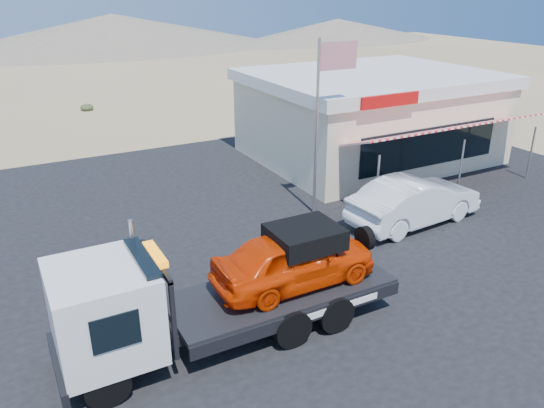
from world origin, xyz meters
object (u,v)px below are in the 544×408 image
object	(u,v)px
tow_truck	(225,285)
jerky_store	(369,115)
flagpole	(323,108)
white_sedan	(415,201)

from	to	relation	value
tow_truck	jerky_store	xyz separation A→B (m)	(11.45, 9.60, 0.59)
jerky_store	flagpole	size ratio (longest dim) A/B	1.73
jerky_store	flagpole	distance (m)	7.36
white_sedan	jerky_store	bearing A→B (deg)	-30.31
jerky_store	flagpole	bearing A→B (deg)	-141.21
white_sedan	tow_truck	bearing A→B (deg)	104.36
flagpole	white_sedan	bearing A→B (deg)	-45.69
jerky_store	white_sedan	bearing A→B (deg)	-115.78
tow_truck	flagpole	xyz separation A→B (m)	(5.89, 5.13, 2.37)
white_sedan	flagpole	distance (m)	4.39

